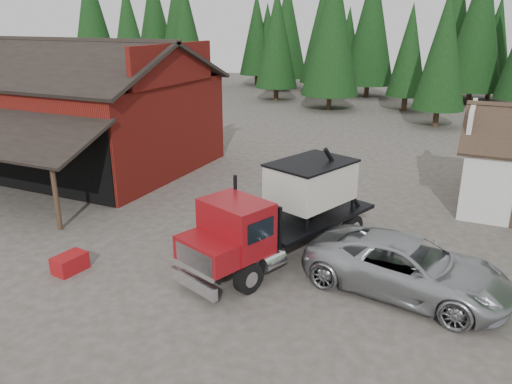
% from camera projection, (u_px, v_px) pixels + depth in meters
% --- Properties ---
extents(ground, '(120.00, 120.00, 0.00)m').
position_uv_depth(ground, '(140.00, 281.00, 16.37)').
color(ground, '#463F37').
rests_on(ground, ground).
extents(red_barn, '(12.80, 13.63, 7.18)m').
position_uv_depth(red_barn, '(87.00, 120.00, 28.33)').
color(red_barn, maroon).
rests_on(red_barn, ground).
extents(conifer_backdrop, '(76.00, 16.00, 16.00)m').
position_uv_depth(conifer_backdrop, '(388.00, 100.00, 52.33)').
color(conifer_backdrop, black).
rests_on(conifer_backdrop, ground).
extents(near_pine_a, '(4.40, 4.40, 11.40)m').
position_uv_depth(near_pine_a, '(129.00, 38.00, 46.97)').
color(near_pine_a, '#382619').
rests_on(near_pine_a, ground).
extents(near_pine_b, '(3.96, 3.96, 10.40)m').
position_uv_depth(near_pine_b, '(444.00, 50.00, 37.73)').
color(near_pine_b, '#382619').
rests_on(near_pine_b, ground).
extents(near_pine_d, '(5.28, 5.28, 13.40)m').
position_uv_depth(near_pine_d, '(333.00, 27.00, 44.63)').
color(near_pine_d, '#382619').
rests_on(near_pine_d, ground).
extents(feed_truck, '(4.91, 8.57, 3.75)m').
position_uv_depth(feed_truck, '(285.00, 210.00, 17.62)').
color(feed_truck, black).
rests_on(feed_truck, ground).
extents(silver_car, '(6.64, 3.84, 1.74)m').
position_uv_depth(silver_car, '(408.00, 267.00, 15.47)').
color(silver_car, '#A9ADB1').
rests_on(silver_car, ground).
extents(equip_box, '(0.84, 1.18, 0.60)m').
position_uv_depth(equip_box, '(70.00, 263.00, 16.94)').
color(equip_box, maroon).
rests_on(equip_box, ground).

